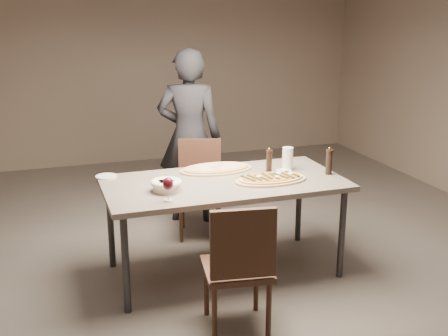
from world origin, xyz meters
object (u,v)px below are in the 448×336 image
object	(u,v)px
bread_basket	(166,185)
pepper_mill_left	(269,161)
carafe	(288,159)
dining_table	(224,188)
chair_near	(239,262)
diner	(189,136)
chair_far	(200,182)
zucchini_pizza	(271,179)
ham_pizza	(216,169)

from	to	relation	value
bread_basket	pepper_mill_left	world-z (taller)	pepper_mill_left
carafe	dining_table	bearing A→B (deg)	-167.93
pepper_mill_left	bread_basket	bearing A→B (deg)	-167.41
chair_near	diner	world-z (taller)	diner
dining_table	chair_far	xyz separation A→B (m)	(0.05, 0.85, -0.21)
pepper_mill_left	chair_far	bearing A→B (deg)	115.35
dining_table	bread_basket	distance (m)	0.49
dining_table	pepper_mill_left	distance (m)	0.45
bread_basket	pepper_mill_left	xyz separation A→B (m)	(0.87, 0.20, 0.05)
carafe	pepper_mill_left	bearing A→B (deg)	-170.87
zucchini_pizza	dining_table	bearing A→B (deg)	161.35
ham_pizza	chair_near	xyz separation A→B (m)	(-0.22, -1.13, -0.27)
ham_pizza	chair_far	xyz separation A→B (m)	(0.02, 0.57, -0.29)
carafe	ham_pizza	bearing A→B (deg)	164.24
carafe	diner	distance (m)	1.19
dining_table	chair_far	world-z (taller)	chair_far
chair_near	chair_far	distance (m)	1.72
dining_table	diner	size ratio (longest dim) A/B	1.09
dining_table	pepper_mill_left	xyz separation A→B (m)	(0.41, 0.10, 0.15)
dining_table	bread_basket	xyz separation A→B (m)	(-0.47, -0.10, 0.11)
carafe	chair_near	size ratio (longest dim) A/B	0.21
bread_basket	chair_near	size ratio (longest dim) A/B	0.25
chair_near	pepper_mill_left	bearing A→B (deg)	66.49
ham_pizza	bread_basket	bearing A→B (deg)	-148.66
chair_near	diner	distance (m)	2.08
dining_table	bread_basket	size ratio (longest dim) A/B	7.99
zucchini_pizza	pepper_mill_left	bearing A→B (deg)	71.61
chair_near	dining_table	bearing A→B (deg)	86.19
zucchini_pizza	chair_near	distance (m)	0.94
chair_near	diner	bearing A→B (deg)	91.84
diner	chair_near	bearing A→B (deg)	105.26
zucchini_pizza	ham_pizza	distance (m)	0.50
dining_table	ham_pizza	distance (m)	0.29
pepper_mill_left	chair_near	distance (m)	1.17
dining_table	chair_near	distance (m)	0.90
carafe	zucchini_pizza	bearing A→B (deg)	-135.57
chair_near	chair_far	xyz separation A→B (m)	(0.24, 1.70, -0.02)
dining_table	chair_far	bearing A→B (deg)	86.38
bread_basket	diner	size ratio (longest dim) A/B	0.14
diner	carafe	bearing A→B (deg)	138.39
ham_pizza	pepper_mill_left	bearing A→B (deg)	-31.90
zucchini_pizza	chair_far	size ratio (longest dim) A/B	0.66
zucchini_pizza	ham_pizza	bearing A→B (deg)	128.26
dining_table	chair_near	xyz separation A→B (m)	(-0.19, -0.85, -0.20)
ham_pizza	carafe	bearing A→B (deg)	-21.87
chair_far	diner	size ratio (longest dim) A/B	0.52
bread_basket	pepper_mill_left	size ratio (longest dim) A/B	1.13
zucchini_pizza	diner	distance (m)	1.34
zucchini_pizza	carafe	distance (m)	0.35
pepper_mill_left	chair_far	size ratio (longest dim) A/B	0.23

